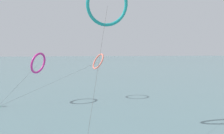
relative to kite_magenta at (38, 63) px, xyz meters
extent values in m
cube|color=slate|center=(12.98, 68.36, -7.96)|extent=(400.00, 200.00, 0.08)
torus|color=#CC288E|center=(0.00, 0.00, 0.00)|extent=(2.86, 4.43, 4.16)
cylinder|color=#3F3F3F|center=(-3.63, -0.92, -4.10)|extent=(7.29, 1.86, 7.82)
torus|color=teal|center=(12.64, -13.50, 8.54)|extent=(5.81, 3.25, 5.47)
cylinder|color=#3F3F3F|center=(11.18, -20.73, 0.17)|extent=(2.96, 14.48, 16.34)
torus|color=#EA7260|center=(11.49, 2.61, 0.05)|extent=(3.39, 4.18, 3.35)
cylinder|color=#3F3F3F|center=(2.11, 0.39, -4.05)|extent=(18.77, 4.47, 7.91)
camera|label=1|loc=(11.28, -39.52, 3.46)|focal=32.36mm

